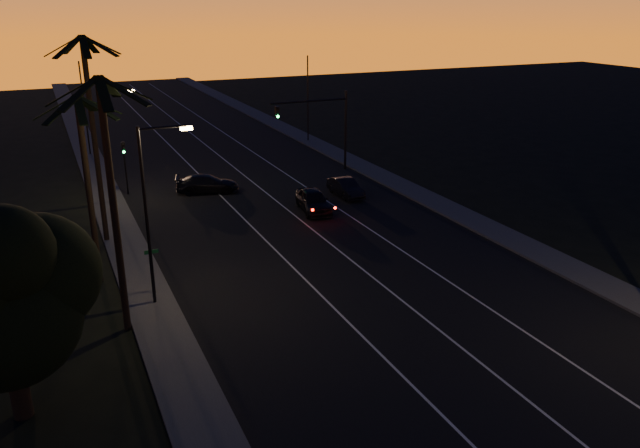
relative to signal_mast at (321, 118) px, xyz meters
name	(u,v)px	position (x,y,z in m)	size (l,w,h in m)	color
road	(287,216)	(-7.14, -9.99, -4.78)	(20.00, 170.00, 0.01)	black
sidewalk_left	(123,238)	(-18.34, -9.99, -4.70)	(2.40, 170.00, 0.16)	#333431
sidewalk_right	(422,196)	(4.06, -9.99, -4.70)	(2.40, 170.00, 0.16)	#333431
lane_stripe_left	(247,221)	(-10.14, -9.99, -4.76)	(0.12, 160.00, 0.01)	silver
lane_stripe_mid	(294,215)	(-6.64, -9.99, -4.76)	(0.12, 160.00, 0.01)	silver
lane_stripe_right	(338,208)	(-3.14, -9.99, -4.76)	(0.12, 160.00, 0.01)	silver
bushy_tree	(6,293)	(-23.96, -27.08, 0.21)	(6.30, 5.30, 8.30)	black
palm_near	(111,182)	(-19.74, -21.99, 2.29)	(4.25, 4.16, 11.53)	black
palm_mid	(86,169)	(-20.34, -15.99, 1.47)	(4.25, 4.16, 10.03)	black
palm_far	(92,122)	(-19.34, -9.99, 2.83)	(4.25, 4.16, 12.53)	black
streetlight_left_near	(152,203)	(-17.84, -19.99, 0.54)	(2.55, 0.26, 9.00)	black
streetlight_left_far	(108,137)	(-17.82, -1.99, 0.28)	(2.55, 0.26, 8.50)	black
street_sign	(153,266)	(-17.94, -18.99, -3.13)	(0.70, 0.06, 2.60)	black
signal_mast	(321,118)	(0.00, 0.00, 0.00)	(7.10, 0.41, 7.00)	black
signal_post	(124,158)	(-16.64, -0.01, -1.89)	(0.28, 0.37, 4.20)	black
far_pole_left	(85,109)	(-18.14, 15.01, -0.28)	(0.14, 0.14, 9.00)	black
far_pole_right	(308,100)	(3.86, 12.01, -0.28)	(0.14, 0.14, 9.00)	black
lead_car	(313,201)	(-5.04, -9.78, -3.98)	(2.55, 5.38, 1.58)	black
right_car	(346,187)	(-1.26, -7.39, -4.10)	(1.44, 4.10, 1.35)	black
cross_car	(207,184)	(-10.82, -2.07, -4.06)	(5.23, 3.22, 1.42)	black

